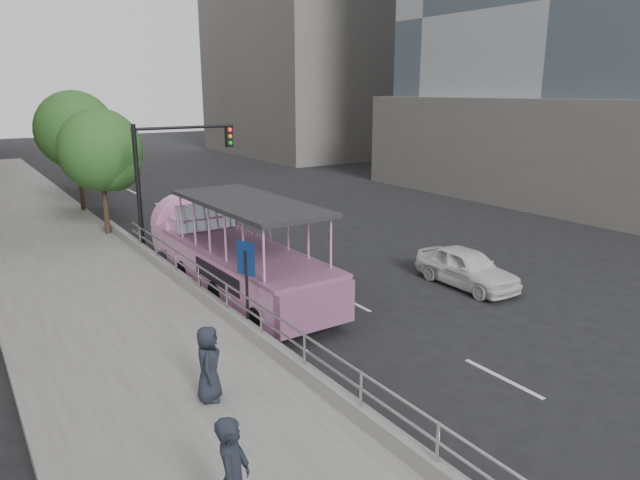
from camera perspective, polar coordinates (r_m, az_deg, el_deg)
ground at (r=14.67m, az=9.10°, el=-11.43°), size 160.00×160.00×0.00m
sidewalk at (r=20.83m, az=-22.76°, el=-3.98°), size 5.50×80.00×0.30m
kerb_wall at (r=14.31m, az=-5.82°, el=-9.88°), size 0.24×30.00×0.36m
guardrail at (r=14.05m, az=-5.89°, el=-7.42°), size 0.07×22.00×0.71m
duck_boat at (r=18.85m, az=-8.84°, el=-1.54°), size 2.61×9.76×3.22m
car at (r=19.81m, az=14.45°, el=-2.67°), size 1.65×3.88×1.31m
pedestrian_near at (r=8.57m, az=-8.66°, el=-22.61°), size 0.79×0.83×1.91m
pedestrian_far at (r=11.95m, az=-11.09°, el=-12.04°), size 0.82×0.93×1.59m
parking_sign at (r=14.74m, az=-7.35°, el=-3.97°), size 0.23×0.59×2.75m
traffic_signal at (r=23.46m, az=-15.05°, el=7.08°), size 4.20×0.32×5.20m
street_tree_near at (r=26.28m, az=-20.87°, el=8.11°), size 3.52×3.52×5.72m
street_tree_far at (r=32.14m, az=-23.08°, el=9.82°), size 3.97×3.97×6.45m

